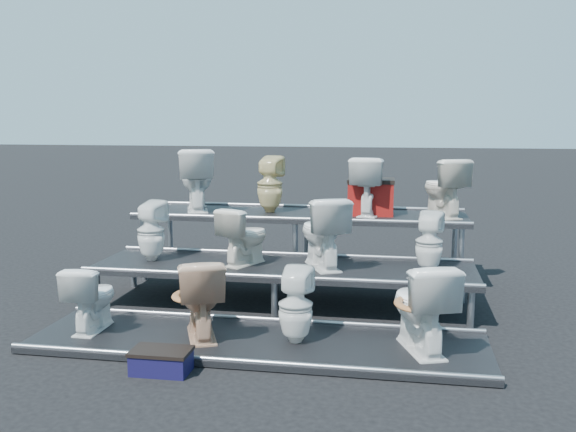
% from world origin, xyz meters
% --- Properties ---
extents(ground, '(80.00, 80.00, 0.00)m').
position_xyz_m(ground, '(0.00, 0.00, 0.00)').
color(ground, black).
rests_on(ground, ground).
extents(tier_front, '(4.20, 1.20, 0.06)m').
position_xyz_m(tier_front, '(0.00, -1.30, 0.03)').
color(tier_front, black).
rests_on(tier_front, ground).
extents(tier_mid, '(4.20, 1.20, 0.46)m').
position_xyz_m(tier_mid, '(0.00, 0.00, 0.23)').
color(tier_mid, black).
rests_on(tier_mid, ground).
extents(tier_back, '(4.20, 1.20, 0.86)m').
position_xyz_m(tier_back, '(0.00, 1.30, 0.43)').
color(tier_back, black).
rests_on(tier_back, ground).
extents(toilet_0, '(0.36, 0.63, 0.64)m').
position_xyz_m(toilet_0, '(-1.62, -1.30, 0.38)').
color(toilet_0, white).
rests_on(toilet_0, tier_front).
extents(toilet_1, '(0.67, 0.84, 0.75)m').
position_xyz_m(toilet_1, '(-0.54, -1.30, 0.44)').
color(toilet_1, tan).
rests_on(toilet_1, tier_front).
extents(toilet_2, '(0.33, 0.34, 0.69)m').
position_xyz_m(toilet_2, '(0.36, -1.30, 0.41)').
color(toilet_2, white).
rests_on(toilet_2, tier_front).
extents(toilet_3, '(0.68, 0.89, 0.80)m').
position_xyz_m(toilet_3, '(1.47, -1.30, 0.46)').
color(toilet_3, white).
rests_on(toilet_3, tier_front).
extents(toilet_4, '(0.37, 0.38, 0.69)m').
position_xyz_m(toilet_4, '(-1.53, 0.00, 0.80)').
color(toilet_4, white).
rests_on(toilet_4, tier_mid).
extents(toilet_5, '(0.59, 0.72, 0.64)m').
position_xyz_m(toilet_5, '(-0.44, 0.00, 0.78)').
color(toilet_5, silver).
rests_on(toilet_5, tier_mid).
extents(toilet_6, '(0.72, 0.88, 0.78)m').
position_xyz_m(toilet_6, '(0.44, 0.00, 0.85)').
color(toilet_6, white).
rests_on(toilet_6, tier_mid).
extents(toilet_7, '(0.34, 0.35, 0.64)m').
position_xyz_m(toilet_7, '(1.58, 0.00, 0.78)').
color(toilet_7, white).
rests_on(toilet_7, tier_mid).
extents(toilet_8, '(0.70, 0.91, 0.82)m').
position_xyz_m(toilet_8, '(-1.41, 1.30, 1.27)').
color(toilet_8, white).
rests_on(toilet_8, tier_back).
extents(toilet_9, '(0.38, 0.38, 0.73)m').
position_xyz_m(toilet_9, '(-0.42, 1.30, 1.23)').
color(toilet_9, beige).
rests_on(toilet_9, tier_back).
extents(toilet_10, '(0.54, 0.79, 0.74)m').
position_xyz_m(toilet_10, '(0.89, 1.30, 1.23)').
color(toilet_10, white).
rests_on(toilet_10, tier_back).
extents(toilet_11, '(0.66, 0.82, 0.73)m').
position_xyz_m(toilet_11, '(1.78, 1.30, 1.22)').
color(toilet_11, silver).
rests_on(toilet_11, tier_back).
extents(red_crate, '(0.58, 0.47, 0.41)m').
position_xyz_m(red_crate, '(0.89, 1.35, 1.06)').
color(red_crate, maroon).
rests_on(red_crate, tier_back).
extents(step_stool, '(0.47, 0.29, 0.17)m').
position_xyz_m(step_stool, '(-0.63, -2.05, 0.08)').
color(step_stool, black).
rests_on(step_stool, ground).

